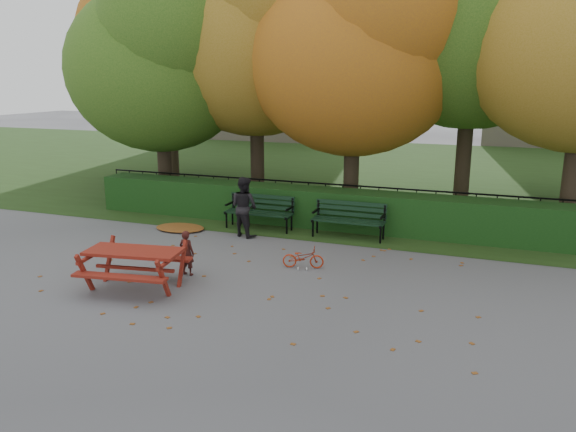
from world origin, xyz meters
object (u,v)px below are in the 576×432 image
(tree_a, at_px, (164,55))
(adult, at_px, (244,207))
(bench_left, at_px, (260,209))
(bench_right, at_px, (349,217))
(tree_b, at_px, (263,25))
(tree_c, at_px, (365,41))
(tree_f, at_px, (171,26))
(bicycle, at_px, (303,257))
(picnic_table, at_px, (134,258))
(child, at_px, (187,253))

(tree_a, xyz_separation_m, adult, (3.80, -2.68, -3.77))
(bench_left, xyz_separation_m, bench_right, (2.40, 0.00, 0.00))
(tree_b, xyz_separation_m, tree_c, (3.28, -0.78, -0.58))
(tree_f, distance_m, bicycle, 12.60)
(tree_a, distance_m, bench_left, 5.89)
(picnic_table, xyz_separation_m, adult, (0.41, 4.01, 0.17))
(tree_f, relative_size, adult, 6.09)
(picnic_table, bearing_deg, tree_b, 85.88)
(tree_b, xyz_separation_m, bench_right, (3.54, -3.04, -4.88))
(bench_left, height_order, child, child)
(bicycle, bearing_deg, tree_f, 30.08)
(adult, distance_m, bicycle, 2.87)
(adult, bearing_deg, tree_a, -15.73)
(tree_b, bearing_deg, tree_a, -156.95)
(bench_left, height_order, adult, adult)
(bench_right, relative_size, picnic_table, 0.92)
(bench_left, bearing_deg, child, -89.45)
(adult, bearing_deg, bench_left, -76.53)
(tree_f, height_order, child, tree_f)
(tree_f, bearing_deg, picnic_table, -62.72)
(tree_f, distance_m, bench_left, 9.56)
(tree_b, distance_m, tree_c, 3.42)
(tree_c, relative_size, tree_f, 0.87)
(tree_b, bearing_deg, picnic_table, -85.30)
(tree_b, distance_m, child, 8.53)
(tree_c, relative_size, bicycle, 9.29)
(tree_b, height_order, adult, tree_b)
(picnic_table, xyz_separation_m, bicycle, (2.59, 2.21, -0.36))
(bench_left, distance_m, picnic_table, 4.83)
(tree_a, xyz_separation_m, tree_f, (-1.94, 3.66, 1.17))
(bench_right, bearing_deg, bench_left, 180.00)
(picnic_table, bearing_deg, tree_f, 108.46)
(tree_c, bearing_deg, tree_b, 166.55)
(tree_a, height_order, bicycle, tree_a)
(tree_c, bearing_deg, adult, -125.92)
(tree_b, xyz_separation_m, picnic_table, (0.65, -7.85, -4.81))
(picnic_table, bearing_deg, adult, 75.28)
(bench_left, bearing_deg, tree_f, 136.49)
(tree_b, relative_size, picnic_table, 4.47)
(tree_c, relative_size, adult, 5.30)
(bicycle, bearing_deg, child, 106.41)
(tree_a, xyz_separation_m, bicycle, (5.98, -4.48, -4.29))
(tree_c, xyz_separation_m, adult, (-2.22, -3.06, -4.07))
(tree_b, xyz_separation_m, bicycle, (3.23, -5.64, -5.18))
(bench_right, height_order, adult, adult)
(child, bearing_deg, tree_f, -52.45)
(bench_left, bearing_deg, adult, -95.93)
(bench_left, bearing_deg, bicycle, -51.22)
(tree_c, bearing_deg, bench_right, -83.30)
(picnic_table, height_order, child, child)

